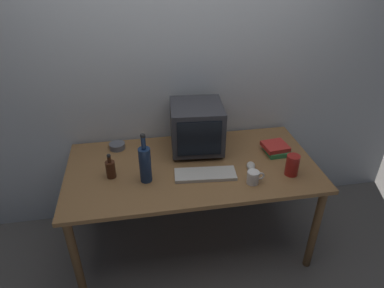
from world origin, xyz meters
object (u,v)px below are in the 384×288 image
Objects in this scene: book_stack at (276,149)px; mug at (253,177)px; crt_monitor at (197,127)px; cd_spindle at (117,146)px; metal_canister at (292,165)px; keyboard at (205,174)px; computer_mouse at (251,166)px; bottle_short at (111,169)px; bottle_tall at (145,163)px.

book_stack is 0.44m from mug.
crt_monitor is 0.64m from cd_spindle.
metal_canister is (-0.00, -0.28, 0.04)m from book_stack.
mug is (0.30, -0.13, 0.03)m from keyboard.
cd_spindle is (-0.90, 0.59, -0.02)m from mug.
mug is at bearing -33.47° from cd_spindle.
keyboard is 4.20× the size of computer_mouse.
cd_spindle is 1.31m from metal_canister.
crt_monitor is at bearing -10.18° from cd_spindle.
cd_spindle is at bearing 84.80° from bottle_short.
bottle_tall is 0.50m from cd_spindle.
bottle_short is (-0.97, 0.06, 0.05)m from computer_mouse.
crt_monitor reaches higher than metal_canister.
computer_mouse is 0.98m from bottle_short.
computer_mouse is (0.33, -0.32, -0.17)m from crt_monitor.
metal_canister is at bearing -8.27° from bottle_short.
keyboard is 2.80× the size of metal_canister.
bottle_tall is at bearing -140.16° from crt_monitor.
keyboard is at bearing 172.30° from metal_canister.
cd_spindle reaches higher than keyboard.
crt_monitor is 2.76× the size of metal_canister.
book_stack is at bearing -12.51° from cd_spindle.
metal_canister is at bearing -36.67° from crt_monitor.
bottle_short is at bearing 171.73° from metal_canister.
book_stack reaches higher than cd_spindle.
bottle_short is at bearing -157.98° from crt_monitor.
crt_monitor is 3.45× the size of mug.
computer_mouse is at bearing -24.43° from cd_spindle.
mug is (0.29, -0.49, -0.15)m from crt_monitor.
mug is (-0.29, -0.33, 0.01)m from book_stack.
bottle_tall is at bearing -65.88° from cd_spindle.
bottle_tall is at bearing -161.25° from computer_mouse.
book_stack is at bearing 50.01° from computer_mouse.
keyboard is 0.42m from bottle_tall.
metal_canister is at bearing -24.58° from cd_spindle.
bottle_tall reaches higher than bottle_short.
metal_canister reaches higher than mug.
cd_spindle is (-0.20, 0.45, -0.11)m from bottle_tall.
bottle_short is 0.96m from mug.
keyboard is 0.34m from computer_mouse.
bottle_short is (-0.63, 0.10, 0.06)m from keyboard.
bottle_short is 1.54× the size of cd_spindle.
keyboard is 0.60m from metal_canister.
book_stack is (1.23, 0.10, -0.03)m from bottle_short.
book_stack is (0.59, 0.20, 0.02)m from keyboard.
mug is at bearing -131.55° from book_stack.
bottle_short is (-0.64, -0.26, -0.12)m from crt_monitor.
bottle_tall is 1.96× the size of bottle_short.
crt_monitor is 1.14× the size of bottle_tall.
mug reaches higher than computer_mouse.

